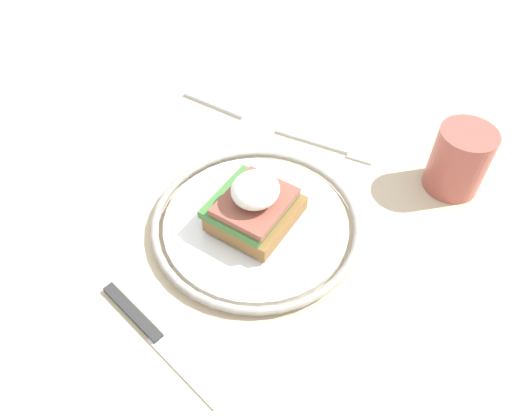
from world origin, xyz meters
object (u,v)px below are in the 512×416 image
cup (459,159)px  sandwich (255,205)px  knife (151,331)px  plate (256,223)px  fork (330,146)px  napkin (238,83)px

cup → sandwich: bearing=-41.0°
knife → plate: bearing=175.6°
fork → knife: bearing=-3.6°
sandwich → knife: sandwich is taller
knife → napkin: (-0.41, -0.17, 0.00)m
sandwich → cup: (-0.20, 0.18, 0.00)m
fork → cup: (-0.02, 0.17, 0.04)m
napkin → fork: bearing=74.5°
fork → cup: cup is taller
knife → cup: 0.42m
plate → knife: bearing=-4.4°
cup → napkin: size_ratio=0.62×
knife → napkin: 0.45m
cup → plate: bearing=-41.3°
sandwich → knife: (0.18, -0.01, -0.04)m
sandwich → cup: cup is taller
fork → napkin: 0.20m
knife → napkin: size_ratio=1.27×
plate → sandwich: 0.04m
cup → knife: bearing=-26.6°
sandwich → knife: size_ratio=0.54×
plate → sandwich: (0.00, 0.00, 0.04)m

